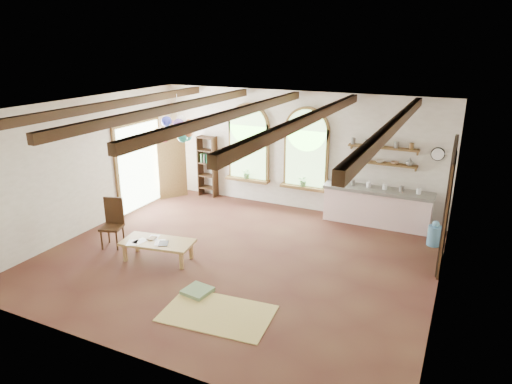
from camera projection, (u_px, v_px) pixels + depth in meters
The scene contains 27 objects.
floor at pixel (237, 258), 9.78m from camera, with size 8.00×8.00×0.00m, color #543322.
ceiling_beams at pixel (235, 113), 8.80m from camera, with size 6.20×6.80×0.18m, color #371F11, non-canonical shape.
window_left at pixel (248, 146), 12.77m from camera, with size 1.30×0.28×2.20m.
window_right at pixel (306, 152), 12.08m from camera, with size 1.30×0.28×2.20m.
left_doorway at pixel (140, 166), 12.57m from camera, with size 0.10×1.90×2.50m, color brown.
right_doorway at pixel (446, 216), 9.12m from camera, with size 0.10×1.30×2.40m, color black.
kitchen_counter at pixel (377, 206), 11.44m from camera, with size 2.68×0.62×0.94m.
wall_shelf_lower at pixel (382, 163), 11.25m from camera, with size 1.70×0.24×0.04m, color brown.
wall_shelf_upper at pixel (383, 148), 11.13m from camera, with size 1.70×0.24×0.04m, color brown.
wall_clock at pixel (438, 154), 10.70m from camera, with size 0.32×0.32×0.04m, color black.
bookshelf at pixel (208, 166), 13.44m from camera, with size 0.53×0.32×1.80m.
coffee_table at pixel (158, 243), 9.59m from camera, with size 1.60×0.93×0.43m.
side_chair at pixel (113, 233), 10.26m from camera, with size 0.55×0.55×1.11m.
floor_mat at pixel (218, 313), 7.79m from camera, with size 1.86×1.15×0.02m, color tan.
floor_cushion at pixel (197, 291), 8.42m from camera, with size 0.47×0.47×0.08m, color #69855C.
water_jug_a at pixel (434, 235), 10.32m from camera, with size 0.31×0.31×0.59m.
water_jug_b at pixel (417, 221), 11.11m from camera, with size 0.29×0.29×0.56m.
balloon_cluster at pixel (178, 129), 11.32m from camera, with size 0.88×0.92×1.16m.
table_book at pixel (149, 238), 9.73m from camera, with size 0.15×0.22×0.02m, color olive.
tablet at pixel (164, 243), 9.46m from camera, with size 0.19×0.28×0.01m, color black.
potted_plant_left at pixel (247, 173), 12.93m from camera, with size 0.27×0.23×0.30m, color #598C4C.
potted_plant_right at pixel (304, 181), 12.24m from camera, with size 0.27×0.23×0.30m, color #598C4C.
shelf_cup_a at pixel (352, 157), 11.54m from camera, with size 0.12×0.10×0.10m, color white.
shelf_cup_b at pixel (366, 159), 11.40m from camera, with size 0.10×0.10×0.09m, color beige.
shelf_bowl_a at pixel (380, 161), 11.26m from camera, with size 0.22×0.22×0.05m, color beige.
shelf_bowl_b at pixel (395, 163), 11.12m from camera, with size 0.20×0.20×0.06m, color #8C664C.
shelf_vase at pixel (410, 162), 10.95m from camera, with size 0.18×0.18×0.19m, color slate.
Camera 1 is at (4.15, -7.80, 4.45)m, focal length 32.00 mm.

